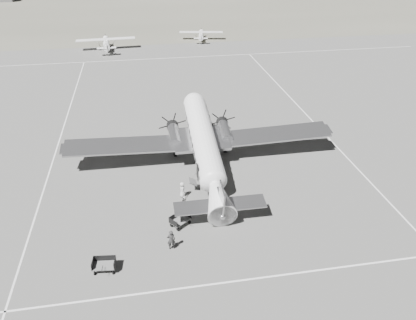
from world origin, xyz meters
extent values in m
plane|color=#62625F|center=(0.00, 0.00, 0.00)|extent=(260.00, 260.00, 0.00)
cube|color=silver|center=(0.00, -14.00, 0.01)|extent=(60.00, 0.15, 0.01)
cube|color=silver|center=(12.00, 0.00, 0.01)|extent=(0.15, 80.00, 0.01)
cube|color=silver|center=(-18.00, 10.00, 0.01)|extent=(0.15, 60.00, 0.01)
cube|color=silver|center=(0.00, 40.00, 0.01)|extent=(90.00, 0.15, 0.01)
cube|color=#676557|center=(0.00, 95.00, 0.00)|extent=(260.00, 90.00, 0.01)
imported|color=#2C2C2C|center=(-7.21, -10.05, 0.84)|extent=(0.64, 0.45, 1.69)
imported|color=silver|center=(-5.67, -5.74, 0.78)|extent=(0.70, 0.84, 1.55)
imported|color=#BBBBB9|center=(-5.64, -3.55, 0.74)|extent=(0.55, 0.77, 1.48)
camera|label=1|loc=(-8.40, -32.99, 20.87)|focal=35.00mm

